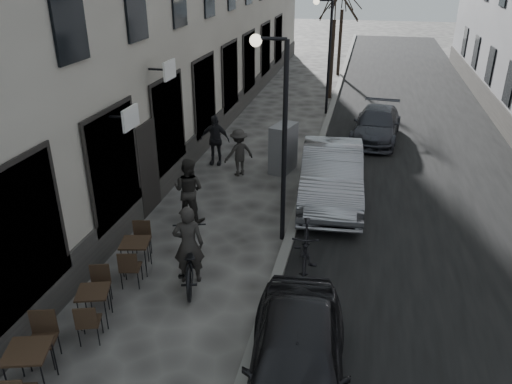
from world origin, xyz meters
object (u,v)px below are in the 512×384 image
at_px(tree_near, 335,3).
at_px(bicycle, 189,259).
at_px(car_far, 377,124).
at_px(bistro_set_b, 95,303).
at_px(bistro_set_a, 31,365).
at_px(moped, 305,250).
at_px(pedestrian_near, 189,190).
at_px(bistro_set_c, 136,253).
at_px(utility_cabinet, 283,148).
at_px(car_near, 296,362).
at_px(pedestrian_mid, 239,152).
at_px(car_mid, 331,174).
at_px(streetlamp_far, 326,44).
at_px(streetlamp_near, 278,120).
at_px(pedestrian_far, 215,140).

xyz_separation_m(tree_near, bicycle, (-1.59, -17.28, -4.10)).
bearing_deg(car_far, bistro_set_b, -107.08).
height_order(bistro_set_a, moped, moped).
xyz_separation_m(tree_near, pedestrian_near, (-2.58, -14.50, -3.77)).
xyz_separation_m(bistro_set_b, bistro_set_c, (0.01, 1.86, 0.02)).
distance_m(utility_cabinet, pedestrian_near, 4.47).
bearing_deg(car_near, pedestrian_mid, 104.11).
xyz_separation_m(bistro_set_c, utility_cabinet, (2.25, 6.73, 0.35)).
height_order(bistro_set_b, car_near, car_near).
height_order(car_mid, moped, car_mid).
height_order(streetlamp_far, moped, streetlamp_far).
bearing_deg(streetlamp_far, bicycle, -96.09).
bearing_deg(streetlamp_near, car_far, 74.07).
height_order(bistro_set_a, pedestrian_near, pedestrian_near).
relative_size(streetlamp_far, pedestrian_far, 2.87).
bearing_deg(car_mid, bistro_set_c, -134.16).
relative_size(car_near, moped, 2.00).
bearing_deg(pedestrian_mid, bistro_set_c, 40.98).
height_order(bistro_set_c, moped, moped).
xyz_separation_m(bistro_set_a, pedestrian_near, (0.50, 6.34, 0.39)).
relative_size(car_near, car_far, 0.96).
relative_size(bistro_set_b, pedestrian_mid, 0.96).
distance_m(streetlamp_near, streetlamp_far, 12.00).
bearing_deg(bicycle, utility_cabinet, -114.72).
bearing_deg(bicycle, pedestrian_mid, -102.85).
distance_m(car_near, car_far, 13.71).
bearing_deg(bistro_set_a, bicycle, 50.50).
distance_m(utility_cabinet, car_mid, 2.62).
height_order(bistro_set_c, bicycle, bicycle).
relative_size(pedestrian_near, moped, 0.88).
distance_m(bistro_set_b, car_far, 13.78).
relative_size(streetlamp_near, bistro_set_c, 3.20).
distance_m(streetlamp_near, pedestrian_mid, 4.96).
relative_size(pedestrian_near, pedestrian_far, 1.01).
relative_size(car_near, car_mid, 0.82).
height_order(streetlamp_near, bistro_set_a, streetlamp_near).
relative_size(bistro_set_a, pedestrian_near, 0.97).
distance_m(tree_near, pedestrian_mid, 11.95).
relative_size(bistro_set_a, bistro_set_b, 1.14).
distance_m(bistro_set_c, utility_cabinet, 7.10).
relative_size(streetlamp_near, pedestrian_far, 2.87).
relative_size(bistro_set_b, bicycle, 0.71).
bearing_deg(utility_cabinet, bistro_set_c, -93.09).
bearing_deg(streetlamp_far, bistro_set_a, -99.58).
xyz_separation_m(bistro_set_b, bicycle, (1.34, 1.77, 0.12)).
relative_size(streetlamp_far, bistro_set_a, 2.93).
height_order(pedestrian_near, moped, pedestrian_near).
relative_size(pedestrian_mid, car_near, 0.39).
bearing_deg(car_mid, tree_near, 90.87).
relative_size(tree_near, moped, 2.79).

